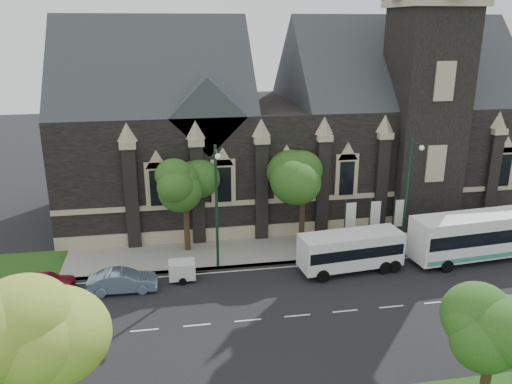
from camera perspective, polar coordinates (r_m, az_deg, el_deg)
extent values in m
plane|color=black|center=(32.14, 4.55, -13.36)|extent=(160.00, 160.00, 0.00)
cube|color=gray|center=(40.30, 1.19, -6.37)|extent=(80.00, 5.00, 0.15)
cube|color=black|center=(48.77, 3.58, 4.08)|extent=(40.00, 15.00, 10.00)
cube|color=#2C2F34|center=(46.50, -11.04, 9.38)|extent=(16.00, 15.00, 15.00)
cube|color=#2C2F34|center=(51.09, 14.83, 9.87)|extent=(20.00, 15.00, 15.00)
cube|color=#2C2F34|center=(42.17, -5.59, 8.77)|extent=(6.00, 6.00, 6.00)
cube|color=black|center=(45.92, 17.81, 7.49)|extent=(5.50, 5.50, 18.00)
cube|color=tan|center=(45.30, 18.97, 18.98)|extent=(6.20, 6.20, 0.60)
cube|color=tan|center=(42.27, 5.90, -0.73)|extent=(40.00, 0.22, 0.40)
cube|color=tan|center=(43.17, 5.79, -4.00)|extent=(40.00, 0.25, 1.20)
cube|color=black|center=(41.17, 3.34, 1.16)|extent=(1.20, 0.12, 2.80)
sphere|color=olive|center=(20.96, -22.44, -13.49)|extent=(4.16, 4.16, 4.16)
sphere|color=olive|center=(21.09, -20.17, -10.57)|extent=(3.12, 3.12, 3.12)
sphere|color=#224E18|center=(24.74, 24.64, -13.40)|extent=(3.20, 3.20, 3.20)
sphere|color=#224E18|center=(25.19, 25.21, -11.33)|extent=(2.40, 2.40, 2.40)
cylinder|color=black|center=(41.11, 5.05, -3.06)|extent=(0.44, 0.44, 3.96)
sphere|color=#224E18|center=(39.94, 5.19, 1.85)|extent=(3.84, 3.84, 3.84)
sphere|color=#224E18|center=(40.61, 5.94, 3.15)|extent=(2.88, 2.88, 2.88)
cylinder|color=black|center=(39.84, -7.59, -3.85)|extent=(0.44, 0.44, 3.96)
sphere|color=#224E18|center=(38.66, -7.81, 1.10)|extent=(3.68, 3.68, 3.68)
sphere|color=#224E18|center=(39.16, -6.89, 2.40)|extent=(2.76, 2.76, 2.76)
cylinder|color=#15311F|center=(39.84, 16.12, -0.57)|extent=(0.20, 0.20, 9.00)
cylinder|color=#15311F|center=(38.06, 17.18, 5.06)|extent=(0.10, 1.60, 0.10)
sphere|color=silver|center=(37.39, 17.71, 4.63)|extent=(0.36, 0.36, 0.36)
cylinder|color=#15311F|center=(36.08, -4.34, -1.82)|extent=(0.20, 0.20, 9.00)
cylinder|color=#15311F|center=(34.11, -4.36, 4.39)|extent=(0.10, 1.60, 0.10)
sphere|color=silver|center=(33.36, -4.22, 3.90)|extent=(0.36, 0.36, 0.36)
cylinder|color=#15311F|center=(40.63, 9.69, -3.49)|extent=(0.10, 0.10, 4.00)
cube|color=white|center=(40.56, 10.34, -2.65)|extent=(0.80, 0.04, 2.20)
cylinder|color=#15311F|center=(41.32, 12.31, -3.28)|extent=(0.10, 0.10, 4.00)
cube|color=white|center=(41.28, 12.95, -2.45)|extent=(0.80, 0.04, 2.20)
cylinder|color=#15311F|center=(42.09, 14.84, -3.07)|extent=(0.10, 0.10, 4.00)
cube|color=white|center=(42.08, 15.46, -2.26)|extent=(0.80, 0.04, 2.20)
cube|color=white|center=(42.05, 24.20, -4.15)|extent=(12.25, 3.59, 3.07)
cube|color=black|center=(41.99, 24.23, -3.90)|extent=(11.78, 3.58, 0.99)
cube|color=#359473|center=(42.50, 23.99, -5.69)|extent=(11.78, 3.57, 0.35)
cylinder|color=black|center=(39.27, 20.20, -7.63)|extent=(0.92, 0.36, 0.90)
cylinder|color=black|center=(41.13, 18.22, -6.23)|extent=(0.92, 0.36, 0.90)
cube|color=white|center=(37.23, 10.33, -6.20)|extent=(7.45, 3.02, 2.35)
cube|color=black|center=(37.18, 10.34, -6.04)|extent=(7.16, 3.03, 0.78)
cylinder|color=black|center=(35.81, 7.33, -9.14)|extent=(0.92, 0.37, 0.90)
cylinder|color=black|center=(37.69, 5.97, -7.64)|extent=(0.92, 0.37, 0.90)
cylinder|color=black|center=(37.78, 13.99, -8.05)|extent=(0.92, 0.37, 0.90)
cylinder|color=black|center=(39.56, 12.37, -6.70)|extent=(0.92, 0.37, 0.90)
cylinder|color=black|center=(38.12, 14.95, -7.89)|extent=(0.92, 0.37, 0.90)
cylinder|color=black|center=(39.89, 13.30, -6.55)|extent=(0.92, 0.37, 0.90)
cube|color=silver|center=(35.99, -8.12, -8.42)|extent=(1.77, 1.33, 1.15)
cylinder|color=black|center=(35.65, -8.04, -9.67)|extent=(0.50, 0.18, 0.50)
cylinder|color=black|center=(36.83, -8.12, -8.73)|extent=(0.50, 0.18, 0.50)
cylinder|color=black|center=(36.16, -6.26, -8.75)|extent=(1.06, 0.08, 0.08)
imported|color=slate|center=(35.41, -14.40, -9.42)|extent=(4.45, 1.61, 1.46)
imported|color=maroon|center=(37.14, -22.04, -9.05)|extent=(3.77, 1.60, 1.27)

